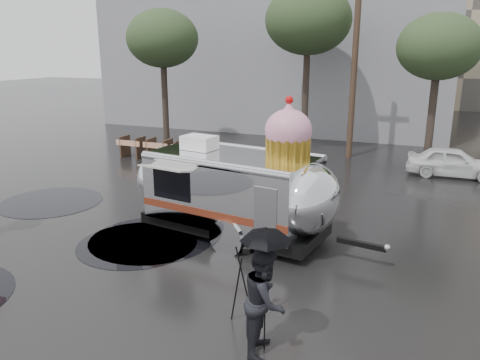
% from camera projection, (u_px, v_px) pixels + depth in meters
% --- Properties ---
extents(ground, '(120.00, 120.00, 0.00)m').
position_uv_depth(ground, '(135.00, 270.00, 10.97)').
color(ground, black).
rests_on(ground, ground).
extents(puddles, '(8.63, 9.47, 0.01)m').
position_uv_depth(puddles, '(62.00, 240.00, 12.70)').
color(puddles, black).
rests_on(puddles, ground).
extents(grey_building, '(22.00, 12.00, 13.00)m').
position_uv_depth(grey_building, '(285.00, 26.00, 32.02)').
color(grey_building, slate).
rests_on(grey_building, ground).
extents(utility_pole, '(1.60, 0.28, 9.00)m').
position_uv_depth(utility_pole, '(355.00, 58.00, 21.24)').
color(utility_pole, '#473323').
rests_on(utility_pole, ground).
extents(tree_left, '(3.64, 3.64, 6.95)m').
position_uv_depth(tree_left, '(162.00, 39.00, 23.63)').
color(tree_left, '#382D26').
rests_on(tree_left, ground).
extents(tree_mid, '(4.20, 4.20, 8.03)m').
position_uv_depth(tree_mid, '(308.00, 20.00, 22.59)').
color(tree_mid, '#382D26').
rests_on(tree_mid, ground).
extents(tree_right, '(3.36, 3.36, 6.42)m').
position_uv_depth(tree_right, '(439.00, 48.00, 18.94)').
color(tree_right, '#382D26').
rests_on(tree_right, ground).
extents(barricade_row, '(4.30, 0.80, 1.00)m').
position_uv_depth(barricade_row, '(159.00, 149.00, 21.74)').
color(barricade_row, '#473323').
rests_on(barricade_row, ground).
extents(airstream_trailer, '(7.38, 3.13, 4.01)m').
position_uv_depth(airstream_trailer, '(236.00, 187.00, 12.68)').
color(airstream_trailer, silver).
rests_on(airstream_trailer, ground).
extents(person_right, '(0.67, 0.99, 1.90)m').
position_uv_depth(person_right, '(265.00, 301.00, 7.82)').
color(person_right, black).
rests_on(person_right, ground).
extents(umbrella_black, '(1.04, 1.04, 2.26)m').
position_uv_depth(umbrella_black, '(266.00, 248.00, 7.57)').
color(umbrella_black, black).
rests_on(umbrella_black, ground).
extents(tripod, '(0.55, 0.61, 1.47)m').
position_uv_depth(tripod, '(246.00, 277.00, 8.82)').
color(tripod, black).
rests_on(tripod, ground).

